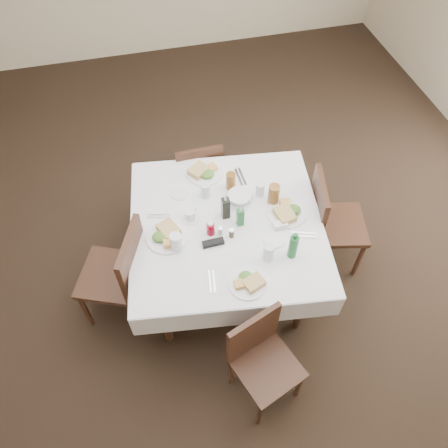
% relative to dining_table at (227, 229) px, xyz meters
% --- Properties ---
extents(ground_plane, '(7.00, 7.00, 0.00)m').
position_rel_dining_table_xyz_m(ground_plane, '(-0.01, 0.18, -0.68)').
color(ground_plane, black).
extents(room_shell, '(6.04, 7.04, 2.80)m').
position_rel_dining_table_xyz_m(room_shell, '(-0.01, 0.18, 1.03)').
color(room_shell, beige).
rests_on(room_shell, ground).
extents(dining_table, '(1.55, 1.55, 0.76)m').
position_rel_dining_table_xyz_m(dining_table, '(0.00, 0.00, 0.00)').
color(dining_table, black).
rests_on(dining_table, ground).
extents(chair_north, '(0.40, 0.40, 0.83)m').
position_rel_dining_table_xyz_m(chair_north, '(-0.05, 0.82, -0.21)').
color(chair_north, black).
rests_on(chair_north, ground).
extents(chair_south, '(0.50, 0.50, 0.82)m').
position_rel_dining_table_xyz_m(chair_south, '(0.01, -0.89, -0.21)').
color(chair_south, black).
rests_on(chair_south, ground).
extents(chair_east, '(0.53, 0.53, 0.93)m').
position_rel_dining_table_xyz_m(chair_east, '(0.83, 0.02, -0.15)').
color(chair_east, black).
rests_on(chair_east, ground).
extents(chair_west, '(0.59, 0.59, 0.95)m').
position_rel_dining_table_xyz_m(chair_west, '(-0.80, -0.08, -0.14)').
color(chair_west, black).
rests_on(chair_west, ground).
extents(meal_north, '(0.28, 0.28, 0.06)m').
position_rel_dining_table_xyz_m(meal_north, '(-0.05, 0.51, 0.10)').
color(meal_north, white).
rests_on(meal_north, dining_table).
extents(meal_south, '(0.24, 0.24, 0.05)m').
position_rel_dining_table_xyz_m(meal_south, '(0.01, -0.52, 0.10)').
color(meal_south, white).
rests_on(meal_south, dining_table).
extents(meal_east, '(0.29, 0.29, 0.06)m').
position_rel_dining_table_xyz_m(meal_east, '(0.44, -0.03, 0.10)').
color(meal_east, white).
rests_on(meal_east, dining_table).
extents(meal_west, '(0.29, 0.29, 0.06)m').
position_rel_dining_table_xyz_m(meal_west, '(-0.44, -0.02, 0.10)').
color(meal_west, white).
rests_on(meal_west, dining_table).
extents(side_plate_a, '(0.14, 0.14, 0.01)m').
position_rel_dining_table_xyz_m(side_plate_a, '(-0.27, 0.35, 0.08)').
color(side_plate_a, white).
rests_on(side_plate_a, dining_table).
extents(side_plate_b, '(0.15, 0.15, 0.01)m').
position_rel_dining_table_xyz_m(side_plate_b, '(0.28, -0.23, 0.08)').
color(side_plate_b, white).
rests_on(side_plate_b, dining_table).
extents(water_n, '(0.07, 0.07, 0.12)m').
position_rel_dining_table_xyz_m(water_n, '(-0.09, 0.28, 0.14)').
color(water_n, silver).
rests_on(water_n, dining_table).
extents(water_s, '(0.07, 0.07, 0.13)m').
position_rel_dining_table_xyz_m(water_s, '(0.20, -0.36, 0.14)').
color(water_s, silver).
rests_on(water_s, dining_table).
extents(water_e, '(0.06, 0.06, 0.11)m').
position_rel_dining_table_xyz_m(water_e, '(0.31, 0.20, 0.13)').
color(water_e, silver).
rests_on(water_e, dining_table).
extents(water_w, '(0.08, 0.08, 0.15)m').
position_rel_dining_table_xyz_m(water_w, '(-0.39, -0.14, 0.15)').
color(water_w, silver).
rests_on(water_w, dining_table).
extents(iced_tea_a, '(0.07, 0.07, 0.15)m').
position_rel_dining_table_xyz_m(iced_tea_a, '(0.11, 0.32, 0.15)').
color(iced_tea_a, brown).
rests_on(iced_tea_a, dining_table).
extents(iced_tea_b, '(0.08, 0.08, 0.17)m').
position_rel_dining_table_xyz_m(iced_tea_b, '(0.38, 0.11, 0.16)').
color(iced_tea_b, brown).
rests_on(iced_tea_b, dining_table).
extents(bread_basket, '(0.20, 0.20, 0.07)m').
position_rel_dining_table_xyz_m(bread_basket, '(0.14, 0.18, 0.11)').
color(bread_basket, silver).
rests_on(bread_basket, dining_table).
extents(oil_cruet_dark, '(0.05, 0.05, 0.23)m').
position_rel_dining_table_xyz_m(oil_cruet_dark, '(0.01, 0.06, 0.18)').
color(oil_cruet_dark, black).
rests_on(oil_cruet_dark, dining_table).
extents(oil_cruet_green, '(0.05, 0.05, 0.20)m').
position_rel_dining_table_xyz_m(oil_cruet_green, '(0.09, -0.03, 0.16)').
color(oil_cruet_green, '#1A6129').
rests_on(oil_cruet_green, dining_table).
extents(ketchup_bottle, '(0.06, 0.06, 0.12)m').
position_rel_dining_table_xyz_m(ketchup_bottle, '(-0.13, -0.06, 0.13)').
color(ketchup_bottle, '#AC051C').
rests_on(ketchup_bottle, dining_table).
extents(salt_shaker, '(0.03, 0.03, 0.07)m').
position_rel_dining_table_xyz_m(salt_shaker, '(-0.07, -0.09, 0.11)').
color(salt_shaker, white).
rests_on(salt_shaker, dining_table).
extents(pepper_shaker, '(0.03, 0.03, 0.08)m').
position_rel_dining_table_xyz_m(pepper_shaker, '(0.00, -0.13, 0.12)').
color(pepper_shaker, '#413221').
rests_on(pepper_shaker, dining_table).
extents(coffee_mug, '(0.12, 0.12, 0.09)m').
position_rel_dining_table_xyz_m(coffee_mug, '(-0.24, 0.10, 0.12)').
color(coffee_mug, white).
rests_on(coffee_mug, dining_table).
extents(sunglasses, '(0.15, 0.05, 0.03)m').
position_rel_dining_table_xyz_m(sunglasses, '(-0.14, -0.16, 0.09)').
color(sunglasses, black).
rests_on(sunglasses, dining_table).
extents(green_bottle, '(0.06, 0.06, 0.24)m').
position_rel_dining_table_xyz_m(green_bottle, '(0.36, -0.38, 0.18)').
color(green_bottle, '#1A6129').
rests_on(green_bottle, dining_table).
extents(sugar_caddy, '(0.10, 0.06, 0.05)m').
position_rel_dining_table_xyz_m(sugar_caddy, '(0.36, -0.13, 0.10)').
color(sugar_caddy, white).
rests_on(sugar_caddy, dining_table).
extents(cutlery_n, '(0.05, 0.19, 0.01)m').
position_rel_dining_table_xyz_m(cutlery_n, '(0.22, 0.41, 0.08)').
color(cutlery_n, silver).
rests_on(cutlery_n, dining_table).
extents(cutlery_s, '(0.07, 0.17, 0.01)m').
position_rel_dining_table_xyz_m(cutlery_s, '(-0.21, -0.45, 0.08)').
color(cutlery_s, silver).
rests_on(cutlery_s, dining_table).
extents(cutlery_e, '(0.19, 0.10, 0.01)m').
position_rel_dining_table_xyz_m(cutlery_e, '(0.50, -0.24, 0.08)').
color(cutlery_e, silver).
rests_on(cutlery_e, dining_table).
extents(cutlery_w, '(0.16, 0.07, 0.01)m').
position_rel_dining_table_xyz_m(cutlery_w, '(-0.46, 0.18, 0.08)').
color(cutlery_w, silver).
rests_on(cutlery_w, dining_table).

